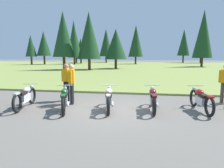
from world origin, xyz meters
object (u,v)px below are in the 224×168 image
(motorcycle_silver, at_px, (25,97))
(motorcycle_maroon, at_px, (153,99))
(rider_with_back_turned, at_px, (72,82))
(motorcycle_red, at_px, (201,99))
(rider_near_row_end, at_px, (66,80))
(motorcycle_cream, at_px, (109,98))
(motorcycle_british_green, at_px, (64,99))

(motorcycle_silver, relative_size, motorcycle_maroon, 0.99)
(motorcycle_maroon, relative_size, rider_with_back_turned, 1.26)
(motorcycle_maroon, xyz_separation_m, motorcycle_red, (1.73, 0.18, 0.00))
(motorcycle_silver, height_order, motorcycle_red, same)
(motorcycle_red, relative_size, rider_near_row_end, 1.25)
(motorcycle_silver, relative_size, motorcycle_cream, 1.00)
(motorcycle_silver, distance_m, rider_near_row_end, 1.91)
(motorcycle_red, distance_m, rider_with_back_turned, 5.09)
(motorcycle_maroon, height_order, rider_near_row_end, rider_near_row_end)
(motorcycle_british_green, distance_m, motorcycle_maroon, 3.28)
(motorcycle_silver, xyz_separation_m, motorcycle_maroon, (4.89, 0.45, 0.00))
(motorcycle_silver, bearing_deg, motorcycle_red, 5.41)
(motorcycle_cream, distance_m, rider_near_row_end, 2.53)
(motorcycle_red, bearing_deg, motorcycle_silver, -174.59)
(motorcycle_red, xyz_separation_m, rider_near_row_end, (-5.51, 0.84, 0.51))
(motorcycle_cream, relative_size, rider_with_back_turned, 1.25)
(motorcycle_cream, bearing_deg, motorcycle_silver, -175.92)
(rider_near_row_end, bearing_deg, motorcycle_red, -8.64)
(rider_near_row_end, bearing_deg, motorcycle_british_green, -70.97)
(motorcycle_cream, height_order, motorcycle_red, same)
(motorcycle_silver, relative_size, motorcycle_red, 1.00)
(motorcycle_british_green, bearing_deg, motorcycle_maroon, 9.78)
(motorcycle_maroon, height_order, motorcycle_red, same)
(motorcycle_silver, height_order, rider_near_row_end, rider_near_row_end)
(motorcycle_silver, relative_size, rider_with_back_turned, 1.25)
(motorcycle_british_green, distance_m, rider_near_row_end, 1.74)
(motorcycle_silver, height_order, rider_with_back_turned, rider_with_back_turned)
(motorcycle_british_green, bearing_deg, motorcycle_silver, 176.23)
(motorcycle_cream, xyz_separation_m, rider_with_back_turned, (-1.70, 0.69, 0.51))
(motorcycle_maroon, distance_m, rider_with_back_turned, 3.40)
(motorcycle_silver, distance_m, motorcycle_red, 6.65)
(motorcycle_silver, distance_m, rider_with_back_turned, 1.89)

